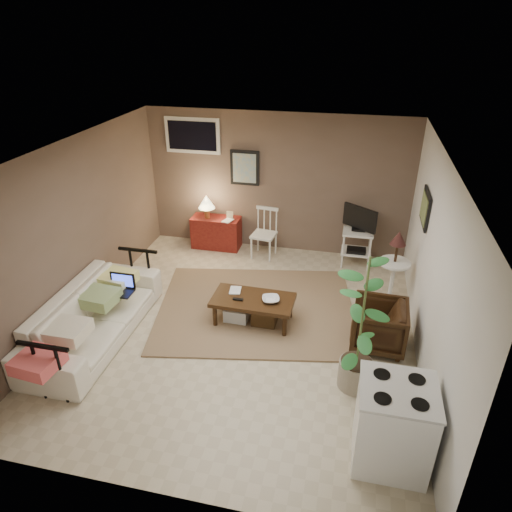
% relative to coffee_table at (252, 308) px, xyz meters
% --- Properties ---
extents(floor, '(5.00, 5.00, 0.00)m').
position_rel_coffee_table_xyz_m(floor, '(-0.11, -0.16, -0.23)').
color(floor, '#C1B293').
rests_on(floor, ground).
extents(art_back, '(0.50, 0.03, 0.60)m').
position_rel_coffee_table_xyz_m(art_back, '(-0.66, 2.32, 1.22)').
color(art_back, black).
extents(art_right, '(0.03, 0.60, 0.45)m').
position_rel_coffee_table_xyz_m(art_right, '(2.11, 0.89, 1.29)').
color(art_right, black).
extents(window, '(0.96, 0.03, 0.60)m').
position_rel_coffee_table_xyz_m(window, '(-1.56, 2.32, 1.72)').
color(window, silver).
extents(rug, '(3.11, 2.67, 0.03)m').
position_rel_coffee_table_xyz_m(rug, '(-0.02, 0.32, -0.22)').
color(rug, '#83664C').
rests_on(rug, floor).
extents(coffee_table, '(1.11, 0.59, 0.42)m').
position_rel_coffee_table_xyz_m(coffee_table, '(0.00, 0.00, 0.00)').
color(coffee_table, '#3A230F').
rests_on(coffee_table, floor).
extents(sofa, '(0.66, 2.26, 0.88)m').
position_rel_coffee_table_xyz_m(sofa, '(-1.91, -0.75, 0.21)').
color(sofa, silver).
rests_on(sofa, floor).
extents(sofa_pillows, '(0.43, 2.15, 0.15)m').
position_rel_coffee_table_xyz_m(sofa_pillows, '(-1.86, -1.01, 0.31)').
color(sofa_pillows, beige).
rests_on(sofa_pillows, sofa).
extents(sofa_end_rails, '(0.61, 2.26, 0.76)m').
position_rel_coffee_table_xyz_m(sofa_end_rails, '(-1.78, -0.75, 0.15)').
color(sofa_end_rails, black).
rests_on(sofa_end_rails, floor).
extents(laptop, '(0.35, 0.25, 0.24)m').
position_rel_coffee_table_xyz_m(laptop, '(-1.70, -0.36, 0.34)').
color(laptop, black).
rests_on(laptop, sofa).
extents(red_console, '(0.86, 0.38, 0.99)m').
position_rel_coffee_table_xyz_m(red_console, '(-1.17, 2.11, 0.11)').
color(red_console, maroon).
rests_on(red_console, floor).
extents(spindle_chair, '(0.43, 0.43, 0.86)m').
position_rel_coffee_table_xyz_m(spindle_chair, '(-0.25, 1.97, 0.17)').
color(spindle_chair, silver).
rests_on(spindle_chair, floor).
extents(tv_stand, '(0.54, 0.40, 1.04)m').
position_rel_coffee_table_xyz_m(tv_stand, '(1.32, 1.98, 0.32)').
color(tv_stand, silver).
rests_on(tv_stand, floor).
extents(side_table, '(0.44, 0.44, 1.17)m').
position_rel_coffee_table_xyz_m(side_table, '(1.84, 0.88, 0.49)').
color(side_table, silver).
rests_on(side_table, floor).
extents(armchair, '(0.64, 0.68, 0.67)m').
position_rel_coffee_table_xyz_m(armchair, '(1.65, -0.13, 0.10)').
color(armchair, black).
rests_on(armchair, floor).
extents(potted_plant, '(0.42, 0.42, 1.69)m').
position_rel_coffee_table_xyz_m(potted_plant, '(1.40, -0.92, 0.67)').
color(potted_plant, '#A0967F').
rests_on(potted_plant, floor).
extents(stove, '(0.68, 0.63, 0.89)m').
position_rel_coffee_table_xyz_m(stove, '(1.74, -1.84, 0.21)').
color(stove, white).
rests_on(stove, floor).
extents(bowl, '(0.23, 0.12, 0.23)m').
position_rel_coffee_table_xyz_m(bowl, '(0.25, -0.02, 0.28)').
color(bowl, '#3A230F').
rests_on(bowl, coffee_table).
extents(book_table, '(0.15, 0.03, 0.21)m').
position_rel_coffee_table_xyz_m(book_table, '(-0.35, 0.12, 0.26)').
color(book_table, '#3A230F').
rests_on(book_table, coffee_table).
extents(book_console, '(0.15, 0.07, 0.20)m').
position_rel_coffee_table_xyz_m(book_console, '(-0.98, 2.04, 0.44)').
color(book_console, '#3A230F').
rests_on(book_console, red_console).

